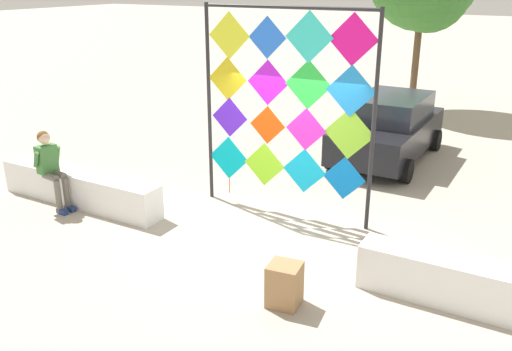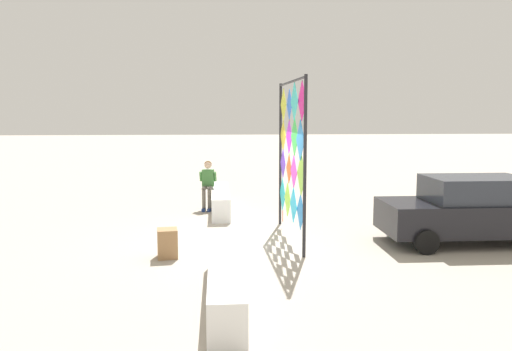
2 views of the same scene
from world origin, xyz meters
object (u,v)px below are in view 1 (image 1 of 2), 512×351
(kite_display_rack, at_px, (287,100))
(cardboard_box_large, at_px, (284,285))
(seated_vendor, at_px, (50,164))
(parked_car, at_px, (389,128))

(kite_display_rack, relative_size, cardboard_box_large, 6.23)
(kite_display_rack, xyz_separation_m, cardboard_box_large, (1.37, -2.74, -1.81))
(cardboard_box_large, bearing_deg, kite_display_rack, 116.53)
(seated_vendor, height_order, cardboard_box_large, seated_vendor)
(seated_vendor, relative_size, cardboard_box_large, 2.51)
(parked_car, xyz_separation_m, cardboard_box_large, (0.66, -6.75, -0.47))
(seated_vendor, distance_m, cardboard_box_large, 5.28)
(parked_car, bearing_deg, kite_display_rack, -99.97)
(parked_car, bearing_deg, seated_vendor, -127.06)
(kite_display_rack, bearing_deg, seated_vendor, -152.46)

